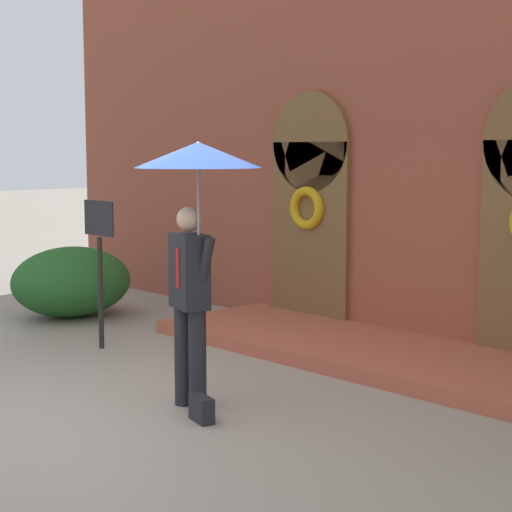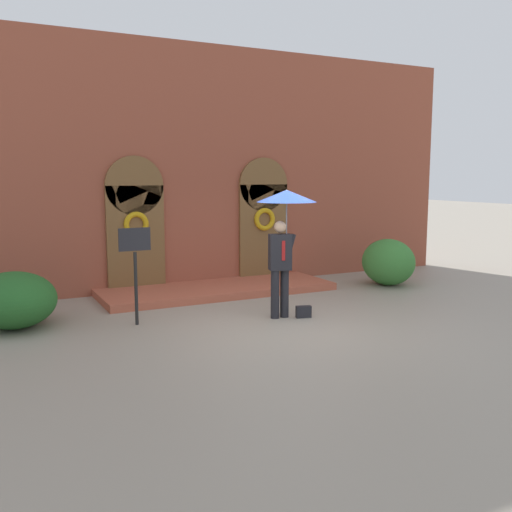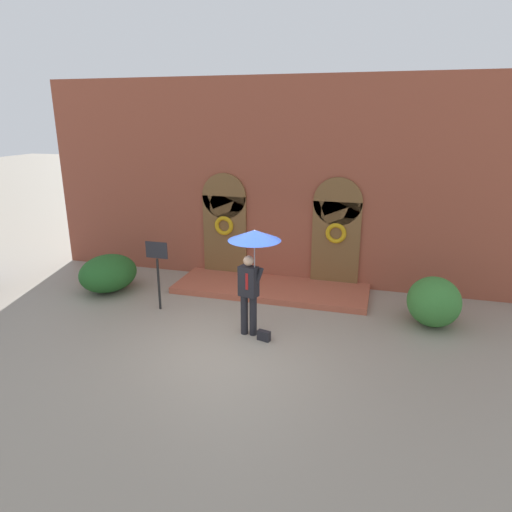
{
  "view_description": "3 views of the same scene",
  "coord_description": "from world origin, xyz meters",
  "px_view_note": "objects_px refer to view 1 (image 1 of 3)",
  "views": [
    {
      "loc": [
        5.98,
        -4.22,
        2.28
      ],
      "look_at": [
        -0.1,
        1.52,
        1.25
      ],
      "focal_mm": 60.0,
      "sensor_mm": 36.0,
      "label": 1
    },
    {
      "loc": [
        -4.88,
        -8.56,
        2.62
      ],
      "look_at": [
        0.31,
        1.75,
        0.98
      ],
      "focal_mm": 40.0,
      "sensor_mm": 36.0,
      "label": 2
    },
    {
      "loc": [
        2.8,
        -8.19,
        4.6
      ],
      "look_at": [
        -0.08,
        1.88,
        1.35
      ],
      "focal_mm": 32.0,
      "sensor_mm": 36.0,
      "label": 3
    }
  ],
  "objects_px": {
    "handbag": "(202,409)",
    "sign_post": "(100,249)",
    "shrub_left": "(72,282)",
    "person_with_umbrella": "(196,194)"
  },
  "relations": [
    {
      "from": "handbag",
      "to": "shrub_left",
      "type": "relative_size",
      "value": 0.17
    },
    {
      "from": "handbag",
      "to": "person_with_umbrella",
      "type": "bearing_deg",
      "value": 160.6
    },
    {
      "from": "handbag",
      "to": "sign_post",
      "type": "relative_size",
      "value": 0.16
    },
    {
      "from": "handbag",
      "to": "shrub_left",
      "type": "bearing_deg",
      "value": 175.29
    },
    {
      "from": "person_with_umbrella",
      "to": "sign_post",
      "type": "xyz_separation_m",
      "value": [
        -2.6,
        0.7,
        -0.75
      ]
    },
    {
      "from": "person_with_umbrella",
      "to": "handbag",
      "type": "relative_size",
      "value": 8.44
    },
    {
      "from": "handbag",
      "to": "sign_post",
      "type": "height_order",
      "value": "sign_post"
    },
    {
      "from": "person_with_umbrella",
      "to": "sign_post",
      "type": "distance_m",
      "value": 2.8
    },
    {
      "from": "sign_post",
      "to": "shrub_left",
      "type": "relative_size",
      "value": 1.01
    },
    {
      "from": "person_with_umbrella",
      "to": "shrub_left",
      "type": "distance_m",
      "value": 4.99
    }
  ]
}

